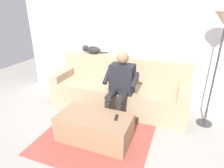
# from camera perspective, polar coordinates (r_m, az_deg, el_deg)

# --- Properties ---
(ground_plane) EXTENTS (8.00, 8.00, 0.00)m
(ground_plane) POSITION_cam_1_polar(r_m,az_deg,el_deg) (3.19, -2.51, -12.42)
(ground_plane) COLOR gray
(back_wall) EXTENTS (4.59, 0.06, 2.79)m
(back_wall) POSITION_cam_1_polar(r_m,az_deg,el_deg) (3.77, 4.71, 15.99)
(back_wall) COLOR silver
(back_wall) RESTS_ON ground
(couch) EXTENTS (2.48, 0.78, 0.91)m
(couch) POSITION_cam_1_polar(r_m,az_deg,el_deg) (3.64, 2.10, -1.83)
(couch) COLOR #9E896B
(couch) RESTS_ON ground
(coffee_table) EXTENTS (1.04, 0.54, 0.38)m
(coffee_table) POSITION_cam_1_polar(r_m,az_deg,el_deg) (2.85, -5.15, -12.66)
(coffee_table) COLOR #8C6B4C
(coffee_table) RESTS_ON ground
(person_solo_seated) EXTENTS (0.54, 0.59, 1.16)m
(person_solo_seated) POSITION_cam_1_polar(r_m,az_deg,el_deg) (3.12, 2.56, 0.41)
(person_solo_seated) COLOR black
(person_solo_seated) RESTS_ON ground
(cat_on_backrest) EXTENTS (0.54, 0.15, 0.17)m
(cat_on_backrest) POSITION_cam_1_polar(r_m,az_deg,el_deg) (3.89, -6.04, 10.06)
(cat_on_backrest) COLOR black
(cat_on_backrest) RESTS_ON couch
(remote_black) EXTENTS (0.06, 0.13, 0.02)m
(remote_black) POSITION_cam_1_polar(r_m,az_deg,el_deg) (2.69, 1.28, -9.79)
(remote_black) COLOR black
(remote_black) RESTS_ON coffee_table
(floor_rug) EXTENTS (1.58, 1.55, 0.01)m
(floor_rug) POSITION_cam_1_polar(r_m,az_deg,el_deg) (3.04, -4.13, -14.47)
(floor_rug) COLOR #9E473D
(floor_rug) RESTS_ON ground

